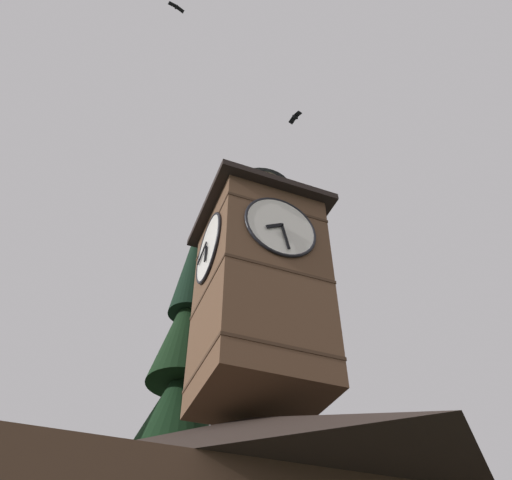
{
  "coord_description": "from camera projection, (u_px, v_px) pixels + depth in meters",
  "views": [
    {
      "loc": [
        6.55,
        11.06,
        1.82
      ],
      "look_at": [
        1.91,
        -0.66,
        13.41
      ],
      "focal_mm": 35.68,
      "sensor_mm": 36.0,
      "label": 1
    }
  ],
  "objects": [
    {
      "name": "clock_tower",
      "position": [
        259.0,
        280.0,
        16.31
      ],
      "size": [
        4.15,
        4.15,
        9.4
      ],
      "color": "brown",
      "rests_on": "building_main"
    },
    {
      "name": "flying_bird_low",
      "position": [
        295.0,
        117.0,
        21.49
      ],
      "size": [
        0.36,
        0.72,
        0.17
      ],
      "color": "black"
    },
    {
      "name": "flying_bird_high",
      "position": [
        176.0,
        7.0,
        19.52
      ],
      "size": [
        0.67,
        0.27,
        0.11
      ],
      "color": "black"
    }
  ]
}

